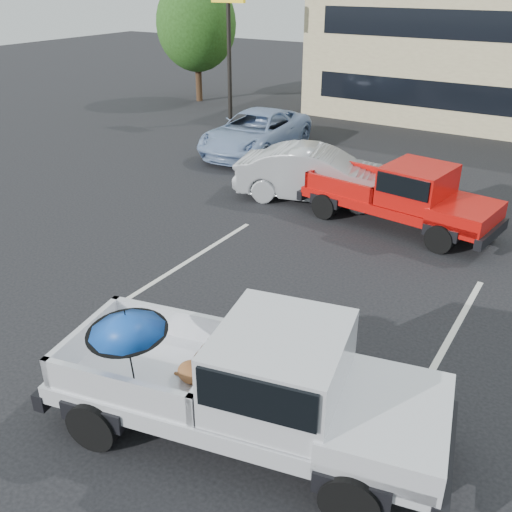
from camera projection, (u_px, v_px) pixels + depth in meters
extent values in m
plane|color=black|center=(253.00, 342.00, 10.32)|extent=(90.00, 90.00, 0.00)
cube|color=silver|center=(189.00, 260.00, 13.26)|extent=(0.12, 5.00, 0.01)
cube|color=silver|center=(449.00, 339.00, 10.42)|extent=(0.12, 5.00, 0.01)
cylinder|color=black|center=(229.00, 51.00, 24.36)|extent=(0.18, 0.18, 6.00)
cylinder|color=#332114|center=(199.00, 77.00, 29.33)|extent=(0.32, 0.32, 2.42)
ellipsoid|color=#214413|center=(196.00, 24.00, 28.20)|extent=(3.96, 3.96, 4.55)
cylinder|color=black|center=(95.00, 424.00, 7.91)|extent=(0.80, 0.43, 0.76)
cylinder|color=black|center=(159.00, 350.00, 9.46)|extent=(0.80, 0.43, 0.76)
cylinder|color=black|center=(351.00, 498.00, 6.79)|extent=(0.80, 0.43, 0.76)
cylinder|color=black|center=(377.00, 401.00, 8.34)|extent=(0.80, 0.43, 0.76)
cube|color=silver|center=(242.00, 397.00, 7.98)|extent=(5.67, 2.96, 0.28)
cube|color=silver|center=(388.00, 420.00, 7.27)|extent=(1.86, 2.18, 0.46)
cube|color=black|center=(445.00, 458.00, 7.20)|extent=(0.59, 1.96, 0.30)
cube|color=black|center=(79.00, 365.00, 8.91)|extent=(0.57, 1.96, 0.28)
cube|color=silver|center=(281.00, 366.00, 7.51)|extent=(1.99, 2.13, 1.05)
cube|color=black|center=(281.00, 354.00, 7.42)|extent=(1.86, 2.20, 0.55)
cube|color=black|center=(151.00, 371.00, 8.41)|extent=(2.62, 2.26, 0.10)
cube|color=silver|center=(177.00, 324.00, 9.00)|extent=(2.27, 0.56, 0.50)
cube|color=silver|center=(116.00, 391.00, 7.54)|extent=(2.27, 0.56, 0.50)
cube|color=silver|center=(85.00, 339.00, 8.61)|extent=(0.47, 1.82, 0.50)
cube|color=silver|center=(219.00, 371.00, 7.93)|extent=(0.47, 1.82, 0.50)
ellipsoid|color=brown|center=(193.00, 372.00, 8.06)|extent=(0.53, 0.47, 0.31)
cylinder|color=brown|center=(207.00, 382.00, 7.93)|extent=(0.07, 0.07, 0.23)
cylinder|color=brown|center=(211.00, 375.00, 8.06)|extent=(0.07, 0.07, 0.23)
ellipsoid|color=brown|center=(203.00, 364.00, 7.92)|extent=(0.34, 0.32, 0.42)
cylinder|color=red|center=(204.00, 356.00, 7.85)|extent=(0.20, 0.20, 0.04)
sphere|color=brown|center=(208.00, 351.00, 7.79)|extent=(0.22, 0.22, 0.22)
cone|color=black|center=(216.00, 354.00, 7.76)|extent=(0.17, 0.14, 0.11)
cone|color=black|center=(204.00, 346.00, 7.70)|extent=(0.08, 0.08, 0.12)
cone|color=black|center=(208.00, 342.00, 7.79)|extent=(0.08, 0.08, 0.12)
cylinder|color=brown|center=(182.00, 375.00, 8.15)|extent=(0.27, 0.05, 0.09)
cylinder|color=black|center=(130.00, 357.00, 7.76)|extent=(0.02, 0.10, 1.05)
cone|color=#144AB4|center=(126.00, 324.00, 7.52)|extent=(1.10, 1.12, 0.36)
cylinder|color=black|center=(125.00, 313.00, 7.44)|extent=(0.02, 0.02, 0.10)
cylinder|color=black|center=(127.00, 332.00, 7.57)|extent=(1.10, 1.10, 0.09)
cylinder|color=black|center=(325.00, 206.00, 15.40)|extent=(0.72, 0.35, 0.69)
cylinder|color=black|center=(357.00, 190.00, 16.55)|extent=(0.72, 0.35, 0.69)
cylinder|color=black|center=(440.00, 239.00, 13.51)|extent=(0.72, 0.35, 0.69)
cylinder|color=black|center=(467.00, 218.00, 14.66)|extent=(0.72, 0.35, 0.69)
cube|color=red|center=(397.00, 203.00, 14.89)|extent=(5.10, 2.42, 0.25)
cube|color=red|center=(466.00, 213.00, 13.75)|extent=(1.60, 1.92, 0.42)
cube|color=black|center=(492.00, 234.00, 13.51)|extent=(0.43, 1.79, 0.27)
cube|color=black|center=(317.00, 188.00, 16.40)|extent=(0.41, 1.79, 0.25)
cube|color=red|center=(417.00, 185.00, 14.32)|extent=(1.72, 1.87, 0.95)
cube|color=black|center=(418.00, 178.00, 14.24)|extent=(1.60, 1.94, 0.50)
cube|color=black|center=(353.00, 190.00, 15.62)|extent=(2.31, 1.95, 0.09)
cube|color=red|center=(369.00, 173.00, 16.04)|extent=(2.08, 0.39, 0.45)
cube|color=red|center=(338.00, 188.00, 14.96)|extent=(2.08, 0.39, 0.45)
cube|color=red|center=(323.00, 173.00, 16.08)|extent=(0.33, 1.67, 0.45)
cube|color=red|center=(387.00, 188.00, 14.92)|extent=(0.33, 1.67, 0.45)
imported|color=#A8AAAF|center=(317.00, 175.00, 16.48)|extent=(4.94, 2.77, 1.54)
imported|color=#869FC7|center=(256.00, 132.00, 20.99)|extent=(2.79, 5.48, 1.48)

